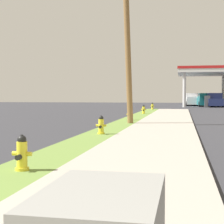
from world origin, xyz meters
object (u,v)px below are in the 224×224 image
(car_black_by_near_pump, at_px, (190,101))
(truck_navy_at_far_bay, at_px, (214,101))
(truck_teal_at_forecourt, at_px, (204,100))
(fire_hydrant_nearest, at_px, (22,155))
(fire_hydrant_second, at_px, (101,126))
(utility_pole_midground, at_px, (127,30))
(fire_hydrant_fourth, at_px, (144,110))
(fire_hydrant_third, at_px, (130,115))
(fire_hydrant_fifth, at_px, (152,106))
(truck_white_on_apron, at_px, (192,100))

(car_black_by_near_pump, bearing_deg, truck_navy_at_far_bay, -72.67)
(truck_teal_at_forecourt, bearing_deg, fire_hydrant_nearest, -97.38)
(fire_hydrant_second, xyz_separation_m, car_black_by_near_pump, (4.34, 49.57, 0.28))
(utility_pole_midground, xyz_separation_m, car_black_by_near_pump, (4.20, 43.52, -4.59))
(fire_hydrant_nearest, height_order, fire_hydrant_fourth, same)
(fire_hydrant_third, bearing_deg, fire_hydrant_second, -89.72)
(fire_hydrant_nearest, bearing_deg, fire_hydrant_second, 89.53)
(fire_hydrant_fifth, xyz_separation_m, utility_pole_midground, (0.19, -19.83, 4.86))
(fire_hydrant_third, bearing_deg, truck_teal_at_forecourt, 79.28)
(fire_hydrant_nearest, height_order, truck_teal_at_forecourt, truck_teal_at_forecourt)
(truck_teal_at_forecourt, bearing_deg, fire_hydrant_second, -98.55)
(fire_hydrant_fifth, height_order, truck_teal_at_forecourt, truck_teal_at_forecourt)
(fire_hydrant_nearest, relative_size, truck_teal_at_forecourt, 0.13)
(utility_pole_midground, distance_m, truck_white_on_apron, 40.54)
(fire_hydrant_nearest, distance_m, fire_hydrant_fourth, 23.80)
(fire_hydrant_third, bearing_deg, car_black_by_near_pump, 83.91)
(fire_hydrant_second, relative_size, truck_white_on_apron, 0.14)
(fire_hydrant_second, height_order, truck_navy_at_far_bay, truck_navy_at_far_bay)
(fire_hydrant_nearest, height_order, car_black_by_near_pump, car_black_by_near_pump)
(fire_hydrant_second, relative_size, fire_hydrant_fourth, 1.00)
(fire_hydrant_nearest, relative_size, fire_hydrant_fourth, 1.00)
(car_black_by_near_pump, bearing_deg, utility_pole_midground, -95.51)
(truck_navy_at_far_bay, bearing_deg, car_black_by_near_pump, 107.33)
(fire_hydrant_nearest, relative_size, truck_white_on_apron, 0.14)
(truck_white_on_apron, bearing_deg, utility_pole_midground, -96.49)
(fire_hydrant_fourth, height_order, truck_white_on_apron, truck_white_on_apron)
(fire_hydrant_fourth, relative_size, fire_hydrant_fifth, 1.00)
(utility_pole_midground, relative_size, car_black_by_near_pump, 2.21)
(car_black_by_near_pump, distance_m, truck_navy_at_far_bay, 10.55)
(fire_hydrant_nearest, bearing_deg, fire_hydrant_third, 89.94)
(car_black_by_near_pump, height_order, truck_navy_at_far_bay, truck_navy_at_far_bay)
(fire_hydrant_third, relative_size, utility_pole_midground, 0.07)
(fire_hydrant_fifth, xyz_separation_m, truck_navy_at_far_bay, (7.53, 13.63, 0.47))
(utility_pole_midground, relative_size, truck_navy_at_far_bay, 1.85)
(fire_hydrant_fourth, height_order, truck_navy_at_far_bay, truck_navy_at_far_bay)
(fire_hydrant_fifth, distance_m, truck_teal_at_forecourt, 17.68)
(fire_hydrant_fourth, xyz_separation_m, fire_hydrant_fifth, (-0.02, 9.35, 0.00))
(fire_hydrant_fourth, distance_m, truck_navy_at_far_bay, 24.17)
(car_black_by_near_pump, bearing_deg, fire_hydrant_nearest, -94.42)
(fire_hydrant_fourth, distance_m, utility_pole_midground, 11.55)
(fire_hydrant_fifth, relative_size, truck_teal_at_forecourt, 0.13)
(fire_hydrant_third, height_order, truck_navy_at_far_bay, truck_navy_at_far_bay)
(fire_hydrant_nearest, height_order, truck_white_on_apron, truck_white_on_apron)
(fire_hydrant_third, xyz_separation_m, truck_navy_at_far_bay, (7.52, 31.01, 0.47))
(fire_hydrant_nearest, distance_m, utility_pole_midground, 14.18)
(fire_hydrant_third, height_order, truck_white_on_apron, truck_white_on_apron)
(car_black_by_near_pump, relative_size, truck_white_on_apron, 0.85)
(utility_pole_midground, distance_m, truck_navy_at_far_bay, 34.53)
(fire_hydrant_second, bearing_deg, utility_pole_midground, 88.69)
(fire_hydrant_third, height_order, fire_hydrant_fourth, same)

